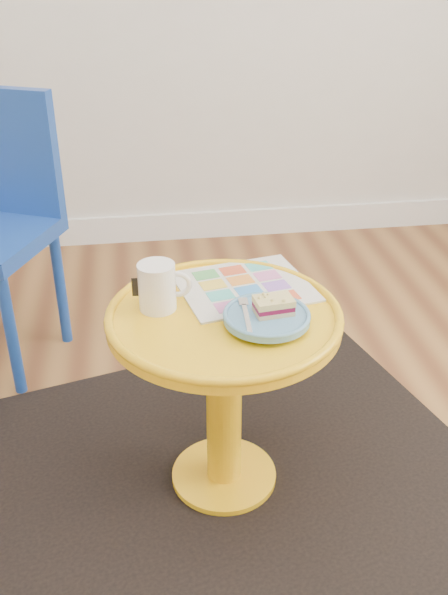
{
  "coord_description": "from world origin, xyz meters",
  "views": [
    {
      "loc": [
        0.08,
        -0.74,
        1.23
      ],
      "look_at": [
        0.25,
        0.49,
        0.53
      ],
      "focal_mm": 40.0,
      "sensor_mm": 36.0,
      "label": 1
    }
  ],
  "objects": [
    {
      "name": "fork",
      "position": [
        0.29,
        0.44,
        0.52
      ],
      "size": [
        0.02,
        0.14,
        0.0
      ],
      "rotation": [
        0.0,
        0.0,
        -0.06
      ],
      "color": "silver",
      "rests_on": "plate"
    },
    {
      "name": "rug",
      "position": [
        0.25,
        0.49,
        0.0
      ],
      "size": [
        1.54,
        1.4,
        0.01
      ],
      "primitive_type": "cube",
      "rotation": [
        0.0,
        0.0,
        0.26
      ],
      "color": "black",
      "rests_on": "ground"
    },
    {
      "name": "side_table",
      "position": [
        0.25,
        0.49,
        0.35
      ],
      "size": [
        0.51,
        0.51,
        0.49
      ],
      "color": "yellow",
      "rests_on": "ground"
    },
    {
      "name": "mug",
      "position": [
        0.11,
        0.53,
        0.55
      ],
      "size": [
        0.12,
        0.08,
        0.11
      ],
      "rotation": [
        0.0,
        0.0,
        -0.1
      ],
      "color": "white",
      "rests_on": "side_table"
    },
    {
      "name": "cake_slice",
      "position": [
        0.35,
        0.44,
        0.53
      ],
      "size": [
        0.09,
        0.06,
        0.04
      ],
      "rotation": [
        0.0,
        0.0,
        0.13
      ],
      "color": "#D3BC8C",
      "rests_on": "plate"
    },
    {
      "name": "plate",
      "position": [
        0.33,
        0.43,
        0.51
      ],
      "size": [
        0.18,
        0.18,
        0.02
      ],
      "color": "#5891BB",
      "rests_on": "newspaper"
    },
    {
      "name": "newspaper",
      "position": [
        0.31,
        0.6,
        0.49
      ],
      "size": [
        0.34,
        0.31,
        0.01
      ],
      "primitive_type": "cube",
      "rotation": [
        0.0,
        0.0,
        0.2
      ],
      "color": "silver",
      "rests_on": "side_table"
    }
  ]
}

